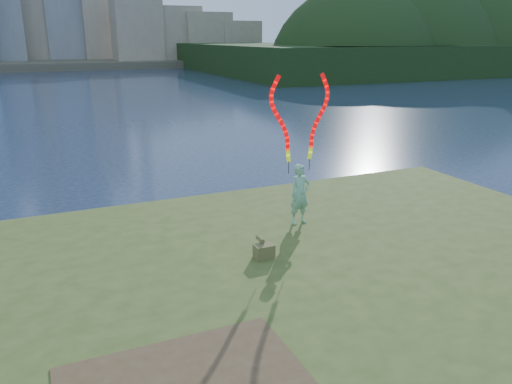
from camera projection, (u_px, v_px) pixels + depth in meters
name	position (u px, v px, depth m)	size (l,w,h in m)	color
ground	(254.00, 305.00, 10.01)	(320.00, 320.00, 0.00)	#19263F
grassy_knoll	(312.00, 354.00, 7.91)	(20.00, 18.00, 0.80)	#3A4A1A
far_shore	(50.00, 62.00, 92.74)	(320.00, 40.00, 1.20)	#4A4536
wooded_hill	(432.00, 67.00, 85.28)	(78.00, 50.00, 63.00)	black
woman_with_ribbons	(300.00, 165.00, 11.79)	(1.98, 0.40, 3.87)	#1B7644
canvas_bag	(264.00, 250.00, 10.24)	(0.40, 0.46, 0.38)	brown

